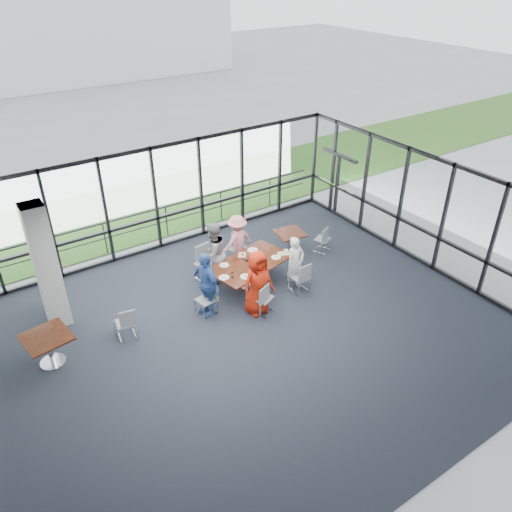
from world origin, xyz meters
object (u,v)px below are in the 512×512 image
diner_far_right (237,241)px  chair_main_end (206,300)px  diner_far_left (213,253)px  chair_spare_lb (55,296)px  diner_near_left (258,283)px  side_table_left (47,340)px  chair_main_fl (206,264)px  main_table (250,266)px  chair_spare_r (323,239)px  diner_end (206,284)px  chair_main_fr (238,249)px  structural_column (47,267)px  chair_main_nr (300,277)px  chair_main_nl (263,298)px  side_table_right (290,236)px  chair_spare_la (125,323)px  diner_near_right (295,263)px

diner_far_right → chair_main_end: (-1.90, -1.56, -0.35)m
diner_far_left → chair_spare_lb: diner_far_left is taller
chair_main_end → diner_near_left: bearing=51.3°
side_table_left → chair_main_fl: chair_main_fl is taller
main_table → chair_main_fl: bearing=118.0°
main_table → chair_main_fl: (-0.83, 0.94, -0.16)m
diner_far_right → chair_main_end: size_ratio=1.82×
side_table_left → chair_spare_r: chair_spare_r is taller
diner_far_left → chair_spare_lb: 4.15m
diner_end → chair_main_fr: (1.90, 1.60, -0.41)m
diner_near_left → chair_spare_r: diner_near_left is taller
structural_column → chair_main_end: bearing=-28.6°
chair_main_nr → chair_main_end: size_ratio=1.04×
chair_main_nl → chair_spare_lb: chair_main_nl is taller
chair_main_fr → chair_spare_r: bearing=140.8°
structural_column → side_table_right: structural_column is taller
main_table → side_table_left: size_ratio=2.27×
chair_main_fl → chair_spare_lb: size_ratio=1.22×
diner_near_left → chair_spare_r: 3.60m
chair_spare_la → diner_far_left: bearing=26.6°
main_table → side_table_left: 5.28m
side_table_right → chair_main_fl: chair_main_fl is taller
diner_far_left → main_table: bearing=120.1°
diner_near_left → chair_spare_lb: bearing=143.5°
side_table_left → chair_spare_la: 1.72m
diner_end → chair_spare_lb: size_ratio=2.20×
diner_end → chair_main_fl: (0.71, 1.36, -0.39)m
side_table_right → diner_far_left: bearing=179.9°
chair_spare_lb → diner_far_right: bearing=149.6°
side_table_right → diner_near_right: size_ratio=0.58×
structural_column → chair_spare_r: size_ratio=3.89×
diner_near_right → chair_main_fl: size_ratio=1.57×
diner_near_left → diner_far_left: diner_far_left is taller
chair_spare_lb → diner_end: bearing=121.9°
chair_main_nl → diner_near_right: bearing=-4.8°
diner_end → chair_spare_la: size_ratio=2.13×
diner_far_left → chair_main_fl: (-0.13, 0.22, -0.41)m
chair_main_nr → chair_spare_r: bearing=32.6°
main_table → diner_far_right: diner_far_right is taller
structural_column → diner_near_right: structural_column is taller
chair_spare_la → chair_main_fr: bearing=28.4°
diner_near_right → diner_end: 2.52m
diner_far_right → chair_spare_lb: diner_far_right is taller
chair_main_fl → chair_spare_lb: 3.94m
diner_far_left → chair_main_end: bearing=38.7°
chair_main_fr → chair_spare_la: size_ratio=1.14×
diner_near_right → chair_spare_r: bearing=26.1°
chair_spare_la → side_table_left: bearing=-172.9°
chair_main_fr → chair_main_nl: bearing=52.2°
side_table_right → chair_main_end: chair_main_end is taller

